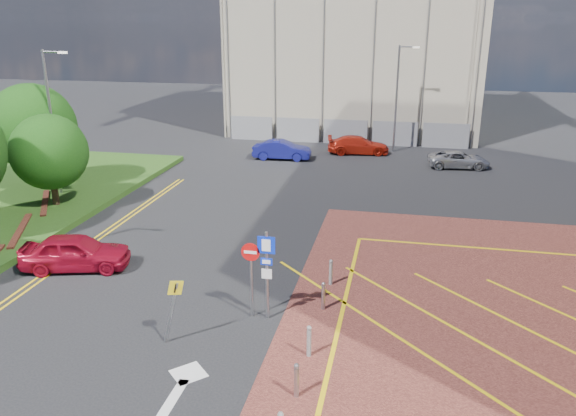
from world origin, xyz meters
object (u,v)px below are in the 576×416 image
(warning_sign, at_px, (173,304))
(car_red_left, at_px, (76,252))
(tree_c, at_px, (49,152))
(sign_cluster, at_px, (261,266))
(lamp_back, at_px, (398,95))
(car_red_back, at_px, (358,145))
(lamp_left_far, at_px, (52,117))
(car_blue_back, at_px, (282,150))
(tree_d, at_px, (32,127))
(car_silver_back, at_px, (459,160))

(warning_sign, distance_m, car_red_left, 7.70)
(tree_c, bearing_deg, car_red_left, -51.55)
(sign_cluster, bearing_deg, lamp_back, 82.03)
(car_red_back, bearing_deg, car_red_left, 149.14)
(lamp_left_far, height_order, car_blue_back, lamp_left_far)
(tree_c, relative_size, warning_sign, 2.18)
(tree_d, distance_m, lamp_back, 25.47)
(lamp_back, relative_size, car_silver_back, 1.92)
(tree_d, xyz_separation_m, car_silver_back, (25.06, 10.79, -3.29))
(lamp_left_far, bearing_deg, car_red_back, 42.87)
(car_red_left, height_order, car_blue_back, car_red_left)
(lamp_back, height_order, sign_cluster, lamp_back)
(tree_d, xyz_separation_m, car_blue_back, (12.53, 10.72, -3.17))
(lamp_left_far, relative_size, sign_cluster, 2.50)
(car_blue_back, bearing_deg, warning_sign, -178.73)
(car_red_back, bearing_deg, lamp_back, -72.15)
(tree_c, height_order, lamp_back, lamp_back)
(lamp_back, distance_m, car_silver_back, 7.22)
(tree_d, distance_m, lamp_left_far, 2.44)
(tree_c, xyz_separation_m, lamp_left_far, (-0.92, 2.00, 1.47))
(lamp_back, bearing_deg, tree_d, -143.91)
(tree_c, height_order, warning_sign, tree_c)
(tree_d, height_order, car_red_left, tree_d)
(sign_cluster, relative_size, car_silver_back, 0.77)
(lamp_back, height_order, warning_sign, lamp_back)
(sign_cluster, distance_m, warning_sign, 3.19)
(warning_sign, xyz_separation_m, car_silver_back, (10.56, 24.96, -0.85))
(tree_c, distance_m, car_red_back, 22.46)
(car_blue_back, distance_m, car_red_back, 6.09)
(sign_cluster, height_order, car_blue_back, sign_cluster)
(warning_sign, bearing_deg, tree_d, 135.68)
(lamp_left_far, relative_size, car_red_back, 1.72)
(car_blue_back, xyz_separation_m, car_silver_back, (12.53, 0.07, -0.12))
(lamp_left_far, distance_m, car_red_left, 11.36)
(lamp_left_far, height_order, car_red_back, lamp_left_far)
(tree_c, bearing_deg, car_blue_back, 55.22)
(tree_c, bearing_deg, car_red_back, 48.25)
(warning_sign, bearing_deg, car_red_left, 144.09)
(lamp_left_far, relative_size, car_red_left, 1.83)
(lamp_left_far, distance_m, car_blue_back, 16.19)
(lamp_back, bearing_deg, car_silver_back, -43.18)
(tree_d, relative_size, car_silver_back, 1.45)
(tree_c, height_order, tree_d, tree_d)
(lamp_left_far, distance_m, lamp_back, 24.46)
(tree_d, relative_size, car_blue_back, 1.43)
(lamp_left_far, xyz_separation_m, car_blue_back, (10.45, 11.72, -3.96))
(car_red_back, xyz_separation_m, car_silver_back, (7.20, -2.86, -0.10))
(tree_c, relative_size, car_blue_back, 1.16)
(car_red_back, bearing_deg, car_silver_back, -120.20)
(warning_sign, bearing_deg, tree_c, 135.86)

